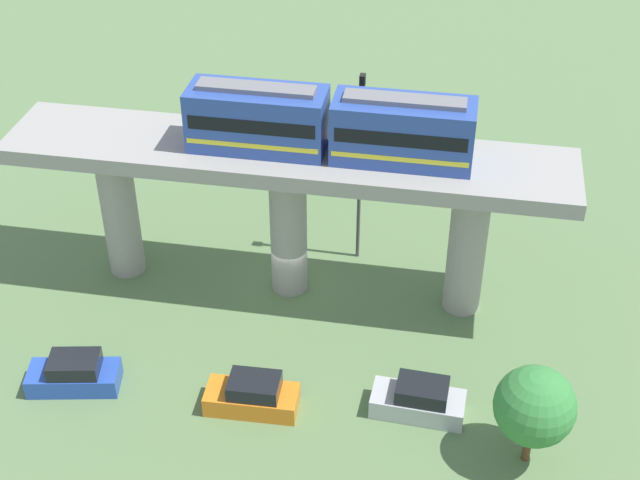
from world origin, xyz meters
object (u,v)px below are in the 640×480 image
train (329,125)px  parked_car_silver (419,400)px  tree_mid_lot (350,134)px  parked_car_blue (74,374)px  tree_near_viaduct (535,407)px  parked_car_orange (253,396)px  signal_post (360,163)px

train → parked_car_silver: (7.96, 5.51, -9.25)m
train → tree_mid_lot: bearing=-177.0°
parked_car_blue → tree_near_viaduct: tree_near_viaduct is taller
parked_car_orange → tree_near_viaduct: 12.48m
parked_car_silver → tree_mid_lot: (-19.51, -6.12, 2.42)m
parked_car_silver → parked_car_orange: same height
signal_post → parked_car_orange: bearing=-13.6°
train → parked_car_blue: 16.67m
parked_car_blue → train: bearing=120.2°
train → parked_car_orange: size_ratio=3.18×
parked_car_orange → tree_mid_lot: 20.75m
train → signal_post: (-3.40, 1.07, -3.93)m
train → tree_near_viaduct: (9.87, 10.28, -6.85)m
parked_car_silver → parked_car_orange: (1.06, -7.44, 0.00)m
train → tree_near_viaduct: size_ratio=2.78×
tree_near_viaduct → signal_post: (-13.27, -9.21, 2.91)m
train → parked_car_blue: train is taller
train → parked_car_orange: bearing=-12.1°
tree_near_viaduct → tree_mid_lot: (-21.42, -10.89, 0.02)m
parked_car_orange → tree_near_viaduct: size_ratio=0.87×
train → parked_car_orange: 13.07m
parked_car_orange → tree_mid_lot: (-20.57, 1.32, 2.42)m
parked_car_orange → signal_post: (-12.42, 3.00, 5.32)m
parked_car_silver → tree_near_viaduct: (1.91, 4.77, 2.41)m
parked_car_silver → parked_car_orange: bearing=-79.4°
parked_car_silver → signal_post: size_ratio=0.39×
train → parked_car_silver: 13.40m
parked_car_blue → tree_near_viaduct: 20.87m
parked_car_orange → signal_post: size_ratio=0.39×
parked_car_blue → parked_car_silver: bearing=83.2°
train → tree_mid_lot: 13.43m
parked_car_orange → signal_post: signal_post is taller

